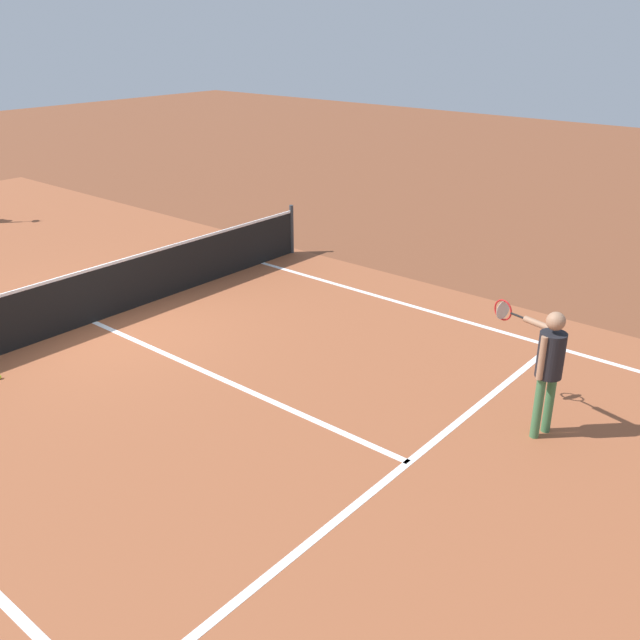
{
  "coord_description": "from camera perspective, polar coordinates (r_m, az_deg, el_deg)",
  "views": [
    {
      "loc": [
        -5.9,
        -9.99,
        4.77
      ],
      "look_at": [
        0.79,
        -4.39,
        1.0
      ],
      "focal_mm": 39.21,
      "sensor_mm": 36.0,
      "label": 1
    }
  ],
  "objects": [
    {
      "name": "line_center_service",
      "position": [
        10.19,
        -8.02,
        -4.79
      ],
      "size": [
        0.1,
        6.4,
        0.01
      ],
      "primitive_type": "cube",
      "color": "white",
      "rests_on": "ground_plane"
    },
    {
      "name": "line_service_near",
      "position": [
        8.4,
        7.23,
        -11.44
      ],
      "size": [
        8.22,
        0.1,
        0.01
      ],
      "primitive_type": "cube",
      "color": "white",
      "rests_on": "ground_plane"
    },
    {
      "name": "net",
      "position": [
        12.37,
        -18.24,
        1.92
      ],
      "size": [
        10.2,
        0.09,
        1.07
      ],
      "color": "#33383D",
      "rests_on": "ground_plane"
    },
    {
      "name": "court_surface_inbounds",
      "position": [
        12.55,
        -17.96,
        -0.17
      ],
      "size": [
        10.62,
        24.4,
        0.0
      ],
      "primitive_type": "cube",
      "color": "#9E5433",
      "rests_on": "ground_plane"
    },
    {
      "name": "line_sideline_right",
      "position": [
        11.81,
        16.37,
        -1.45
      ],
      "size": [
        0.1,
        11.89,
        0.01
      ],
      "primitive_type": "cube",
      "color": "white",
      "rests_on": "ground_plane"
    },
    {
      "name": "ground_plane",
      "position": [
        12.55,
        -17.96,
        -0.17
      ],
      "size": [
        60.0,
        60.0,
        0.0
      ],
      "primitive_type": "plane",
      "color": "brown"
    },
    {
      "name": "player_near",
      "position": [
        8.8,
        18.13,
        -3.09
      ],
      "size": [
        0.71,
        1.14,
        1.65
      ],
      "color": "#3F7247",
      "rests_on": "ground_plane"
    }
  ]
}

